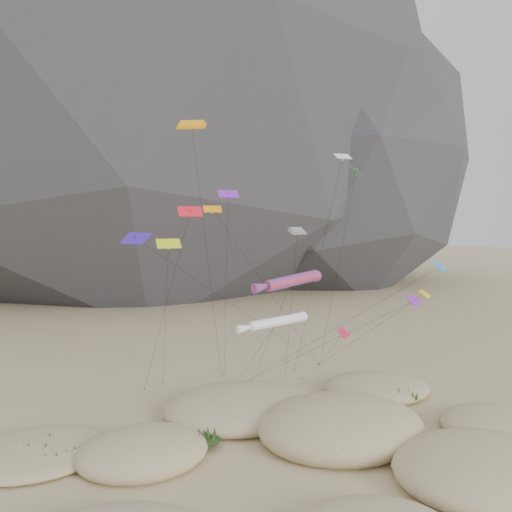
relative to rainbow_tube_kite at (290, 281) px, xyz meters
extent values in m
plane|color=#CCB789|center=(-1.52, -13.00, -13.25)|extent=(500.00, 500.00, 0.00)
ellipsoid|color=black|center=(6.48, 102.00, 46.75)|extent=(191.54, 147.29, 156.00)
ellipsoid|color=black|center=(54.48, 97.00, 24.75)|extent=(130.55, 126.41, 100.00)
ellipsoid|color=#CCB789|center=(7.98, -17.27, -12.42)|extent=(14.10, 11.98, 3.70)
ellipsoid|color=#CCB789|center=(-15.31, -5.08, -12.56)|extent=(10.59, 9.00, 3.06)
ellipsoid|color=#CCB789|center=(1.78, -7.06, -12.25)|extent=(15.22, 12.94, 4.44)
ellipsoid|color=#CCB789|center=(15.97, -10.73, -12.72)|extent=(10.46, 8.89, 2.37)
ellipsoid|color=#CCB789|center=(-4.86, 1.16, -12.55)|extent=(15.28, 12.99, 3.11)
ellipsoid|color=#CCB789|center=(11.52, 1.53, -12.71)|extent=(12.03, 10.22, 2.40)
ellipsoid|color=#CCB789|center=(-23.33, -1.41, -12.87)|extent=(11.99, 10.19, 1.70)
ellipsoid|color=black|center=(7.51, -15.55, -12.25)|extent=(3.05, 2.61, 0.92)
ellipsoid|color=black|center=(6.08, -19.72, -12.45)|extent=(2.43, 2.08, 0.73)
ellipsoid|color=black|center=(-14.72, -6.74, -12.45)|extent=(2.54, 2.17, 0.76)
ellipsoid|color=black|center=(-9.88, -5.07, -12.55)|extent=(2.23, 1.91, 0.67)
ellipsoid|color=black|center=(0.76, -10.35, -12.15)|extent=(3.62, 3.10, 1.09)
ellipsoid|color=black|center=(5.17, -5.51, -12.25)|extent=(3.03, 2.59, 0.91)
ellipsoid|color=black|center=(-0.72, -11.80, -12.35)|extent=(2.61, 2.23, 0.78)
ellipsoid|color=black|center=(15.09, -10.91, -12.65)|extent=(2.27, 1.94, 0.68)
ellipsoid|color=black|center=(-3.26, 2.06, -12.25)|extent=(3.44, 2.94, 1.03)
ellipsoid|color=black|center=(-2.25, 0.96, -12.35)|extent=(2.44, 2.09, 0.73)
ellipsoid|color=black|center=(13.92, 0.15, -12.55)|extent=(2.15, 1.84, 0.64)
ellipsoid|color=black|center=(11.89, -2.47, -12.65)|extent=(2.24, 1.91, 0.67)
ellipsoid|color=black|center=(-23.51, -1.67, -12.75)|extent=(2.66, 2.28, 0.80)
ellipsoid|color=black|center=(-21.59, -4.00, -12.85)|extent=(2.19, 1.88, 0.66)
cylinder|color=#3F2D1E|center=(-2.38, 8.90, -13.10)|extent=(0.08, 0.08, 0.30)
cylinder|color=#3F2D1E|center=(-2.86, 13.10, -13.10)|extent=(0.08, 0.08, 0.30)
cylinder|color=#3F2D1E|center=(5.45, 8.26, -13.10)|extent=(0.08, 0.08, 0.30)
cylinder|color=#3F2D1E|center=(5.96, 11.58, -13.10)|extent=(0.08, 0.08, 0.30)
cylinder|color=#3F2D1E|center=(11.24, 7.09, -13.10)|extent=(0.08, 0.08, 0.30)
cylinder|color=#3F2D1E|center=(-10.49, 12.60, -13.10)|extent=(0.08, 0.08, 0.30)
cylinder|color=#3F2D1E|center=(10.40, 13.08, -13.10)|extent=(0.08, 0.08, 0.30)
cylinder|color=#3F2D1E|center=(-12.82, 11.38, -13.10)|extent=(0.08, 0.08, 0.30)
cylinder|color=#FF2D1A|center=(0.28, 0.07, 0.04)|extent=(6.44, 2.74, 1.80)
sphere|color=#FF2D1A|center=(3.31, 0.87, 0.29)|extent=(1.21, 1.21, 1.21)
cone|color=#FF2D1A|center=(-3.05, -0.81, -0.28)|extent=(2.78, 1.67, 1.29)
cylinder|color=black|center=(1.02, 6.98, -6.61)|extent=(1.49, 13.84, 13.30)
cylinder|color=white|center=(-2.94, -3.81, -3.09)|extent=(5.49, 1.45, 1.23)
sphere|color=white|center=(-0.27, -3.51, -2.87)|extent=(0.90, 0.90, 0.90)
cone|color=white|center=(-5.88, -4.13, -3.36)|extent=(2.27, 1.01, 0.92)
cylinder|color=black|center=(-2.71, 2.97, -8.17)|extent=(0.50, 13.57, 10.18)
cube|color=orange|center=(-9.15, 2.80, 15.04)|extent=(2.94, 2.22, 0.81)
cube|color=orange|center=(-9.15, 2.80, 15.25)|extent=(2.46, 1.81, 0.79)
cylinder|color=black|center=(-6.28, 7.49, 0.90)|extent=(5.78, 9.41, 28.30)
cube|color=orange|center=(0.55, -0.44, 4.90)|extent=(2.14, 1.50, 0.56)
cube|color=orange|center=(0.55, -0.44, 5.08)|extent=(1.80, 1.23, 0.55)
cylinder|color=black|center=(2.12, 4.43, -4.17)|extent=(3.18, 9.76, 18.17)
cube|color=red|center=(-10.78, -3.18, 6.79)|extent=(2.10, 1.09, 0.90)
cube|color=red|center=(-10.78, -3.18, 6.64)|extent=(0.27, 0.33, 0.67)
cylinder|color=black|center=(-11.80, 4.10, -3.20)|extent=(2.07, 14.58, 20.01)
cube|color=#3A1DA9|center=(-15.35, -3.26, 4.59)|extent=(2.56, 2.70, 0.90)
cube|color=#3A1DA9|center=(-15.35, -3.26, 4.44)|extent=(0.38, 0.39, 0.84)
cylinder|color=black|center=(-2.48, 4.91, -4.31)|extent=(25.77, 16.36, 17.81)
cube|color=#E0B20B|center=(15.34, -1.41, -1.93)|extent=(2.11, 2.02, 0.74)
cube|color=#E0B20B|center=(15.34, -1.41, -2.08)|extent=(0.32, 0.32, 0.66)
cylinder|color=black|center=(12.87, 5.83, -7.56)|extent=(4.97, 14.51, 11.29)
cube|color=#22A218|center=(7.96, 0.80, 11.19)|extent=(2.50, 2.71, 0.90)
cube|color=#22A218|center=(7.96, 0.80, 11.04)|extent=(0.38, 0.39, 0.84)
cylinder|color=black|center=(9.18, 6.94, -1.01)|extent=(2.46, 12.30, 24.40)
cube|color=#1B7DEC|center=(12.44, -6.93, 1.67)|extent=(2.34, 2.22, 0.90)
cube|color=#1B7DEC|center=(12.44, -6.93, 1.52)|extent=(0.39, 0.39, 0.73)
cylinder|color=black|center=(5.03, 0.98, -5.76)|extent=(14.85, 15.86, 14.89)
cube|color=#C4D616|center=(-12.51, -2.49, 4.07)|extent=(2.05, 1.07, 0.78)
cube|color=#C4D616|center=(-12.51, -2.49, 3.92)|extent=(0.25, 0.24, 0.70)
cylinder|color=black|center=(-11.50, 5.05, -4.56)|extent=(2.05, 15.12, 17.29)
cube|color=red|center=(2.56, -6.03, -4.09)|extent=(1.77, 1.74, 0.76)
cube|color=red|center=(2.56, -6.03, -4.24)|extent=(0.33, 0.34, 0.56)
cylinder|color=black|center=(6.48, 3.52, -8.64)|extent=(7.86, 19.13, 9.14)
cube|color=silver|center=(5.83, 0.01, 12.49)|extent=(1.71, 0.93, 0.61)
cube|color=silver|center=(5.83, 0.01, 12.34)|extent=(0.21, 0.17, 0.59)
cylinder|color=black|center=(5.89, 5.80, -0.35)|extent=(0.16, 11.60, 25.70)
cube|color=purple|center=(-6.20, 0.61, 8.52)|extent=(2.03, 1.13, 0.77)
cube|color=purple|center=(-6.20, 0.61, 8.37)|extent=(0.25, 0.25, 0.67)
cylinder|color=black|center=(-4.53, 6.86, -2.34)|extent=(3.37, 12.51, 21.73)
cube|color=orange|center=(-7.46, 1.62, 7.10)|extent=(1.85, 1.12, 0.68)
cube|color=orange|center=(-7.46, 1.62, 6.95)|extent=(0.24, 0.24, 0.60)
cylinder|color=black|center=(1.47, 7.35, -3.05)|extent=(17.88, 11.48, 20.32)
cube|color=purple|center=(8.73, -7.96, -1.23)|extent=(2.07, 1.76, 0.79)
cube|color=purple|center=(8.73, -7.96, -1.38)|extent=(0.33, 0.35, 0.63)
cylinder|color=black|center=(3.17, 0.47, -7.21)|extent=(11.14, 16.88, 12.00)
camera|label=1|loc=(-20.60, -44.67, 6.23)|focal=35.00mm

